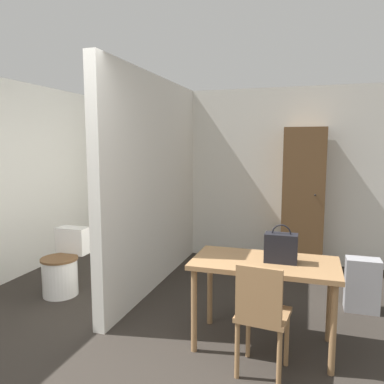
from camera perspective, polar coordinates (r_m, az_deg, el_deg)
wall_back at (r=5.72m, az=4.13°, el=2.69°), size 5.46×0.12×2.50m
partition_wall at (r=4.53m, az=-5.67°, el=1.45°), size 0.12×2.68×2.50m
dining_table at (r=3.24m, az=10.99°, el=-11.80°), size 1.19×0.63×0.75m
wooden_chair at (r=2.91m, az=10.56°, el=-17.83°), size 0.40×0.40×0.87m
toilet at (r=4.63m, az=-19.03°, el=-10.80°), size 0.41×0.56×0.73m
handbag at (r=3.17m, az=13.40°, el=-8.23°), size 0.26×0.14×0.32m
wooden_cabinet at (r=5.29m, az=16.59°, el=-1.09°), size 0.54×0.47×1.93m
space_heater at (r=4.33m, az=24.50°, el=-12.74°), size 0.33×0.20×0.55m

